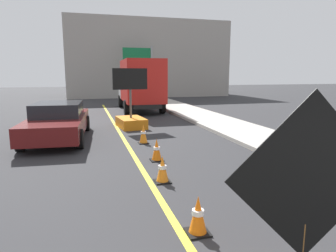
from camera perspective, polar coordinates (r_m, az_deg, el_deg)
sidewalk_curb at (r=9.28m, az=28.88°, el=-6.27°), size 2.47×48.00×0.14m
lane_center_stripe at (r=6.90m, az=-3.26°, el=-10.93°), size 0.14×36.00×0.01m
roadwork_sign at (r=3.12m, az=25.05°, el=-9.54°), size 1.62×0.23×2.33m
arrow_board_trailer at (r=13.94m, az=-7.07°, el=1.69°), size 1.60×1.91×2.70m
box_truck at (r=20.14m, az=-5.36°, el=8.01°), size 2.65×6.60×3.32m
pickup_car at (r=12.01m, az=-20.19°, el=0.88°), size 2.35×5.06×1.38m
highway_guide_sign at (r=28.53m, az=-4.69°, el=11.83°), size 2.79×0.18×5.00m
far_building_block at (r=35.56m, az=-4.47°, el=12.41°), size 17.15×8.86×8.03m
traffic_cone_near_sign at (r=4.85m, az=5.72°, el=-16.54°), size 0.36×0.36×0.62m
traffic_cone_mid_lane at (r=6.91m, az=-1.07°, el=-8.22°), size 0.36×0.36×0.63m
traffic_cone_far_lane at (r=8.58m, az=-2.17°, el=-4.58°), size 0.36×0.36×0.64m
traffic_cone_curbside at (r=10.71m, az=-4.70°, el=-1.53°), size 0.36×0.36×0.69m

